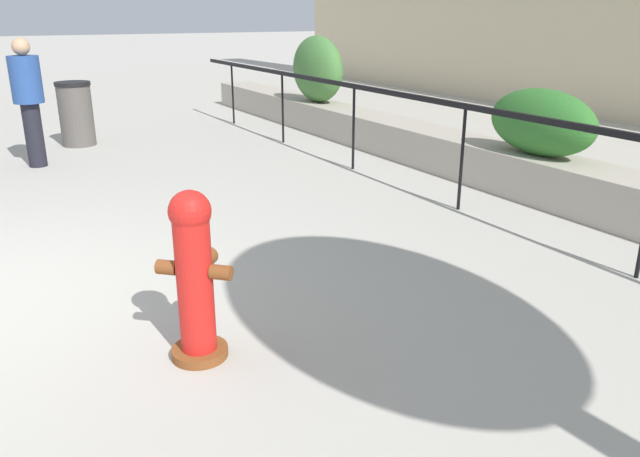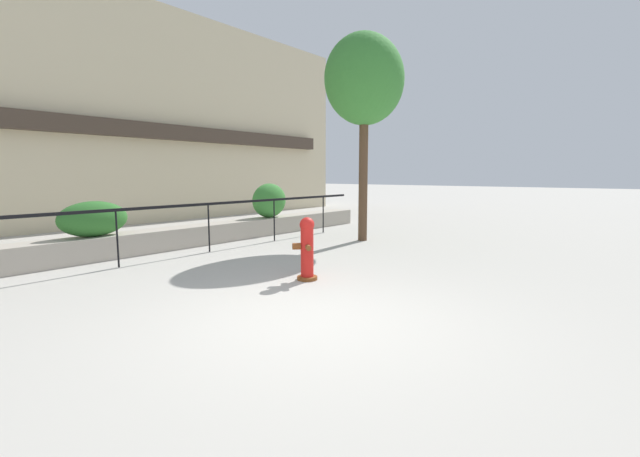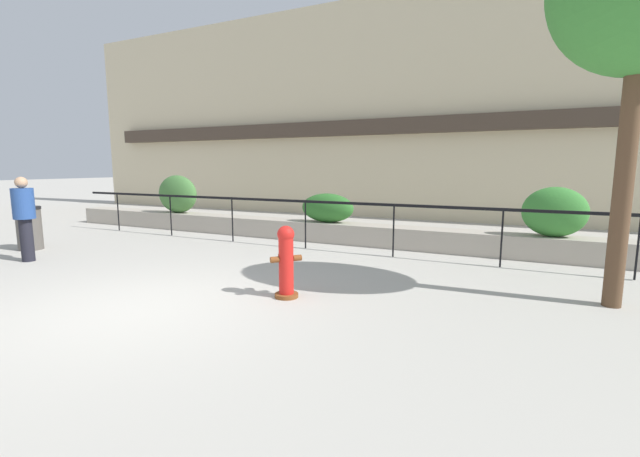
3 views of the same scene
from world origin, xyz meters
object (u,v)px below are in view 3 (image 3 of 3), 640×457
hedge_bush_0 (178,194)px  hedge_bush_1 (327,208)px  fire_hydrant (286,261)px  pedestrian (24,213)px  trash_bin (29,228)px  hedge_bush_2 (555,212)px

hedge_bush_0 → hedge_bush_1: size_ratio=1.00×
fire_hydrant → pedestrian: pedestrian is taller
hedge_bush_0 → pedestrian: pedestrian is taller
pedestrian → hedge_bush_1: bearing=46.9°
hedge_bush_1 → trash_bin: 7.08m
trash_bin → pedestrian: bearing=-31.6°
hedge_bush_1 → trash_bin: bearing=-144.8°
hedge_bush_2 → pedestrian: size_ratio=0.72×
hedge_bush_2 → fire_hydrant: bearing=-128.4°
hedge_bush_0 → hedge_bush_1: hedge_bush_0 is taller
pedestrian → trash_bin: bearing=148.4°
hedge_bush_1 → pedestrian: 6.63m
fire_hydrant → trash_bin: fire_hydrant is taller
hedge_bush_0 → hedge_bush_2: hedge_bush_0 is taller
hedge_bush_1 → hedge_bush_0: bearing=180.0°
hedge_bush_0 → hedge_bush_1: 5.14m
hedge_bush_1 → pedestrian: size_ratio=0.83×
hedge_bush_1 → fire_hydrant: bearing=-72.0°
hedge_bush_1 → hedge_bush_2: (5.14, 0.00, 0.14)m
fire_hydrant → trash_bin: (-7.27, 0.52, -0.04)m
hedge_bush_1 → pedestrian: (-4.53, -4.84, 0.11)m
fire_hydrant → pedestrian: (-6.02, -0.25, 0.44)m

